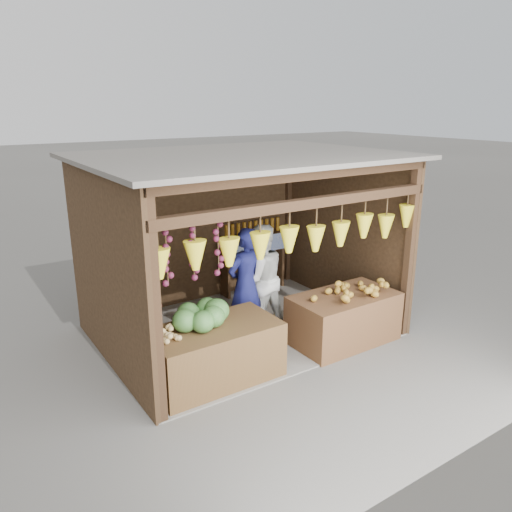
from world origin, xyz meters
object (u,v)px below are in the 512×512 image
(man_standing, at_px, (245,285))
(counter_left, at_px, (215,354))
(counter_right, at_px, (343,318))
(vendor_seated, at_px, (143,298))
(woman_standing, at_px, (260,278))

(man_standing, bearing_deg, counter_left, 28.12)
(counter_left, distance_m, counter_right, 2.07)
(counter_right, distance_m, vendor_seated, 2.85)
(counter_left, height_order, woman_standing, woman_standing)
(man_standing, distance_m, woman_standing, 0.39)
(counter_left, height_order, vendor_seated, vendor_seated)
(counter_right, relative_size, vendor_seated, 1.41)
(counter_left, xyz_separation_m, counter_right, (2.07, -0.09, -0.01))
(vendor_seated, bearing_deg, man_standing, -178.24)
(man_standing, xyz_separation_m, vendor_seated, (-1.44, 0.27, 0.02))
(counter_left, relative_size, man_standing, 0.96)
(counter_left, distance_m, vendor_seated, 1.25)
(counter_left, relative_size, vendor_seated, 1.48)
(counter_left, distance_m, woman_standing, 1.66)
(man_standing, bearing_deg, woman_standing, -167.69)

